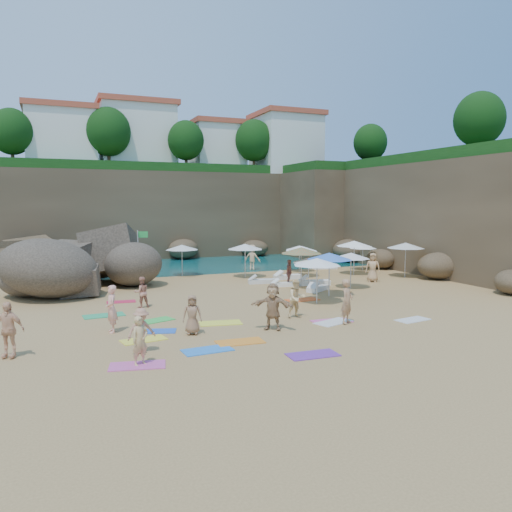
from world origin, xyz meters
name	(u,v)px	position (x,y,z in m)	size (l,w,h in m)	color
ground	(243,301)	(0.00, 0.00, 0.00)	(120.00, 120.00, 0.00)	tan
seawater	(144,251)	(0.00, 30.00, 0.00)	(120.00, 120.00, 0.00)	#0C4751
cliff_back	(172,214)	(2.00, 25.00, 4.00)	(44.00, 8.00, 8.00)	brown
cliff_right	(427,217)	(19.00, 8.00, 4.00)	(8.00, 30.00, 8.00)	brown
cliff_corner	(329,214)	(17.00, 20.00, 4.00)	(10.00, 12.00, 8.00)	brown
rock_promontory	(27,273)	(-11.00, 16.00, 0.00)	(12.00, 7.00, 2.00)	brown
clifftop_buildings	(178,142)	(2.96, 25.79, 11.24)	(28.48, 9.48, 7.00)	white
clifftop_trees	(215,134)	(4.78, 19.52, 11.26)	(35.60, 23.82, 4.40)	#11380F
rock_outcrop	(85,291)	(-7.51, 6.19, 0.00)	(7.97, 5.98, 3.19)	brown
flag_pole	(140,250)	(-4.08, 7.41, 2.19)	(0.65, 0.27, 3.44)	silver
parasol_0	(182,247)	(-0.73, 10.09, 2.02)	(2.33, 2.33, 2.20)	silver
parasol_1	(245,247)	(3.08, 7.61, 2.14)	(2.47, 2.47, 2.34)	silver
parasol_2	(363,246)	(12.81, 7.80, 1.83)	(2.10, 2.10, 1.99)	silver
parasol_3	(299,248)	(7.93, 8.89, 1.80)	(2.07, 2.07, 1.96)	silver
parasol_4	(406,246)	(13.41, 3.58, 2.21)	(2.54, 2.54, 2.40)	silver
parasol_5	(351,256)	(7.42, 1.17, 1.98)	(2.28, 2.28, 2.16)	silver
parasol_6	(301,250)	(4.96, 2.89, 2.23)	(2.57, 2.57, 2.43)	silver
parasol_7	(301,249)	(6.85, 6.50, 1.98)	(2.28, 2.28, 2.15)	silver
parasol_8	(354,244)	(10.85, 6.04, 2.23)	(2.57, 2.57, 2.43)	silver
parasol_9	(317,262)	(3.32, -2.01, 2.14)	(2.47, 2.47, 2.34)	silver
parasol_10	(329,256)	(4.91, -0.54, 2.21)	(2.55, 2.55, 2.41)	silver
parasol_11	(309,260)	(5.04, 2.09, 1.72)	(1.99, 1.99, 1.88)	silver
lounger_0	(262,281)	(3.18, 4.85, 0.14)	(1.76, 0.59, 0.27)	silver
lounger_1	(325,267)	(10.50, 9.48, 0.14)	(1.84, 0.61, 0.29)	silver
lounger_2	(284,284)	(3.99, 3.31, 0.12)	(1.56, 0.52, 0.24)	white
lounger_3	(287,277)	(5.49, 5.89, 0.15)	(1.89, 0.63, 0.29)	white
lounger_4	(314,283)	(5.96, 3.04, 0.15)	(1.98, 0.66, 0.31)	white
lounger_5	(318,289)	(5.15, 1.14, 0.13)	(1.73, 0.58, 0.27)	silver
towel_0	(207,350)	(-4.28, -7.82, 0.02)	(1.74, 0.87, 0.03)	#297DDF
towel_1	(137,366)	(-6.81, -8.57, 0.02)	(1.74, 0.87, 0.03)	#D3529D
towel_2	(240,342)	(-2.86, -7.29, 0.02)	(1.75, 0.88, 0.03)	orange
towel_3	(155,321)	(-5.13, -2.72, 0.01)	(1.62, 0.81, 0.03)	green
towel_4	(144,340)	(-6.11, -5.64, 0.01)	(1.65, 0.83, 0.03)	yellow
towel_5	(334,322)	(1.95, -5.94, 0.02)	(1.75, 0.87, 0.03)	silver
towel_6	(313,355)	(-1.13, -9.69, 0.02)	(1.74, 0.87, 0.03)	#6D309C
towel_7	(121,302)	(-5.95, 2.13, 0.01)	(1.47, 0.73, 0.03)	#CE2445
towel_8	(156,331)	(-5.42, -4.55, 0.01)	(1.54, 0.77, 0.03)	blue
towel_9	(331,321)	(1.96, -5.75, 0.02)	(1.71, 0.85, 0.03)	#E759A4
towel_10	(302,300)	(3.03, -0.99, 0.02)	(1.75, 0.88, 0.03)	orange
towel_11	(104,315)	(-7.10, -0.85, 0.02)	(1.82, 0.91, 0.03)	#2EA263
towel_12	(221,323)	(-2.61, -4.23, 0.02)	(1.79, 0.89, 0.03)	#EDEE3E
towel_13	(413,320)	(5.41, -6.89, 0.01)	(1.58, 0.79, 0.03)	silver
person_stand_0	(140,341)	(-6.71, -8.52, 0.79)	(0.58, 0.38, 1.59)	tan
person_stand_1	(142,292)	(-5.18, 0.34, 0.76)	(0.74, 0.58, 1.53)	tan
person_stand_2	(252,258)	(4.97, 10.96, 0.97)	(1.26, 0.52, 1.94)	tan
person_stand_3	(289,273)	(4.41, 3.45, 0.82)	(0.96, 0.40, 1.63)	#AA6555
person_stand_4	(373,267)	(10.14, 2.75, 0.95)	(0.92, 0.50, 1.89)	tan
person_stand_5	(141,265)	(-3.47, 11.03, 0.81)	(1.51, 0.43, 1.62)	tan
person_stand_6	(112,309)	(-7.08, -4.01, 0.95)	(0.69, 0.45, 1.90)	#FAA78E
person_lie_0	(142,347)	(-6.46, -7.27, 0.20)	(0.99, 1.53, 0.41)	tan
person_lie_1	(9,351)	(-10.64, -6.10, 0.23)	(1.09, 1.86, 0.45)	#EFB488
person_lie_2	(192,329)	(-4.20, -5.54, 0.20)	(0.75, 1.53, 0.41)	#946A4A
person_lie_3	(273,324)	(-1.01, -6.10, 0.25)	(1.75, 1.88, 0.50)	tan
person_lie_4	(347,319)	(2.34, -6.36, 0.23)	(0.69, 1.88, 0.45)	tan
person_lie_5	(297,311)	(0.87, -4.54, 0.32)	(0.83, 1.71, 0.65)	#FAD38E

